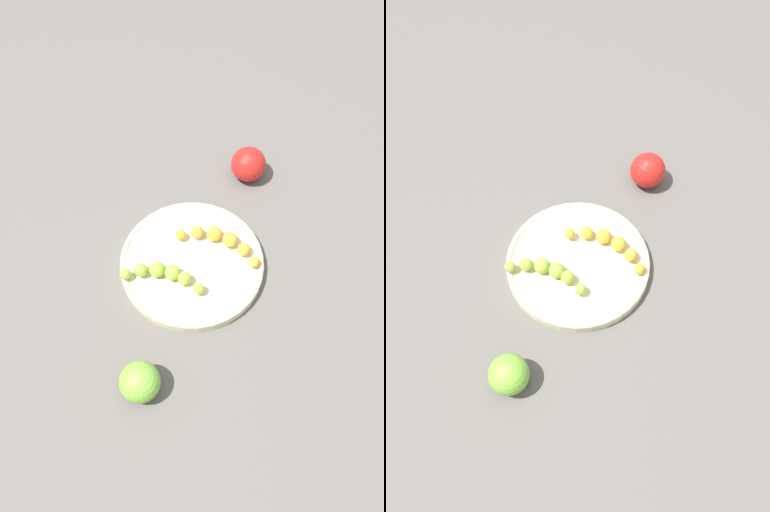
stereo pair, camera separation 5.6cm
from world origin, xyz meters
TOP-DOWN VIEW (x-y plane):
  - ground_plane at (0.00, 0.00)m, footprint 2.40×2.40m
  - fruit_bowl at (0.00, 0.00)m, footprint 0.27×0.27m
  - banana_green at (-0.04, -0.05)m, footprint 0.16×0.05m
  - banana_spotted at (0.04, 0.05)m, footprint 0.17×0.06m
  - apple_red at (0.05, 0.24)m, footprint 0.07×0.07m
  - apple_green at (-0.01, -0.24)m, footprint 0.07×0.07m

SIDE VIEW (x-z plane):
  - ground_plane at x=0.00m, z-range 0.00..0.00m
  - fruit_bowl at x=0.00m, z-range 0.00..0.02m
  - banana_spotted at x=0.04m, z-range 0.02..0.05m
  - banana_green at x=-0.04m, z-range 0.02..0.05m
  - apple_green at x=-0.01m, z-range 0.00..0.07m
  - apple_red at x=0.05m, z-range 0.00..0.07m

